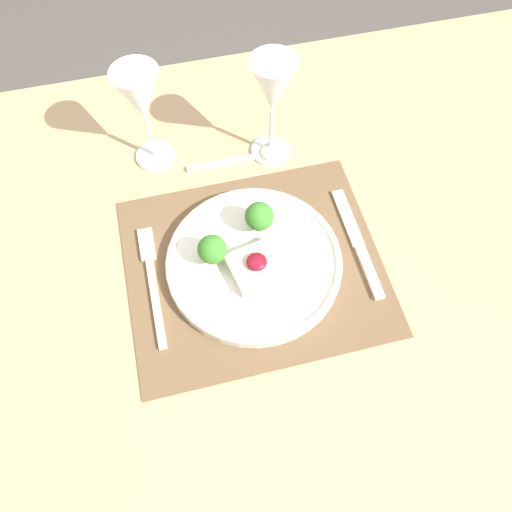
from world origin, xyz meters
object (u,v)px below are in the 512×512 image
at_px(spoon, 266,153).
at_px(wine_glass_near, 273,91).
at_px(fork, 152,276).
at_px(dinner_plate, 255,257).
at_px(knife, 360,249).
at_px(wine_glass_far, 141,100).

distance_m(spoon, wine_glass_near, 0.14).
height_order(fork, spoon, spoon).
relative_size(dinner_plate, knife, 1.32).
relative_size(fork, wine_glass_near, 1.06).
xyz_separation_m(knife, spoon, (-0.10, 0.23, 0.00)).
height_order(fork, knife, knife).
relative_size(spoon, wine_glass_far, 1.02).
distance_m(dinner_plate, wine_glass_far, 0.31).
distance_m(fork, wine_glass_far, 0.28).
height_order(dinner_plate, knife, dinner_plate).
bearing_deg(spoon, wine_glass_near, 36.11).
bearing_deg(dinner_plate, spoon, 70.99).
bearing_deg(wine_glass_far, knife, -43.16).
bearing_deg(fork, wine_glass_far, 83.53).
distance_m(wine_glass_near, wine_glass_far, 0.21).
relative_size(dinner_plate, wine_glass_far, 1.45).
relative_size(fork, knife, 1.00).
bearing_deg(dinner_plate, wine_glass_far, 115.75).
height_order(wine_glass_near, wine_glass_far, wine_glass_near).
bearing_deg(wine_glass_far, spoon, -13.08).
distance_m(dinner_plate, wine_glass_near, 0.27).
bearing_deg(wine_glass_near, spoon, -140.95).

